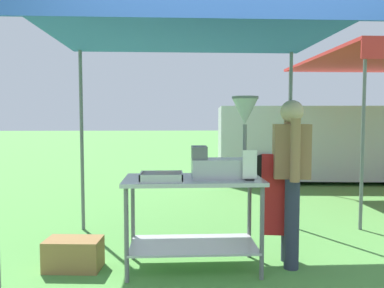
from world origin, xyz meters
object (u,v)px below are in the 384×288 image
at_px(vendor, 290,173).
at_px(van_silver, 322,142).
at_px(donut_cart, 193,203).
at_px(supply_crate, 74,254).
at_px(stall_canopy, 193,31).
at_px(donut_fryer, 227,149).
at_px(menu_sign, 250,167).
at_px(donut_tray, 162,178).

height_order(vendor, van_silver, van_silver).
distance_m(donut_cart, supply_crate, 1.24).
distance_m(stall_canopy, supply_crate, 2.40).
distance_m(supply_crate, van_silver, 6.86).
height_order(stall_canopy, donut_fryer, stall_canopy).
distance_m(donut_cart, donut_fryer, 0.61).
relative_size(menu_sign, van_silver, 0.06).
relative_size(donut_cart, donut_tray, 3.38).
distance_m(donut_fryer, van_silver, 6.02).
bearing_deg(menu_sign, donut_fryer, 137.21).
bearing_deg(donut_cart, vendor, 3.38).
bearing_deg(stall_canopy, donut_tray, -139.43).
xyz_separation_m(supply_crate, van_silver, (4.44, 5.18, 0.73)).
bearing_deg(donut_cart, stall_canopy, 90.00).
xyz_separation_m(donut_fryer, vendor, (0.63, 0.06, -0.25)).
xyz_separation_m(donut_fryer, menu_sign, (0.18, -0.17, -0.16)).
distance_m(stall_canopy, donut_fryer, 1.16).
height_order(donut_cart, menu_sign, menu_sign).
bearing_deg(van_silver, donut_tray, -123.76).
height_order(donut_cart, supply_crate, donut_cart).
bearing_deg(van_silver, donut_fryer, -119.70).
bearing_deg(vendor, stall_canopy, 177.48).
distance_m(donut_tray, menu_sign, 0.79).
xyz_separation_m(stall_canopy, donut_tray, (-0.29, -0.24, -1.36)).
distance_m(vendor, van_silver, 5.68).
distance_m(donut_fryer, supply_crate, 1.77).
relative_size(menu_sign, vendor, 0.17).
xyz_separation_m(stall_canopy, vendor, (0.95, -0.04, -1.35)).
bearing_deg(donut_cart, donut_fryer, -1.22).
xyz_separation_m(stall_canopy, supply_crate, (-1.14, -0.05, -2.11)).
relative_size(stall_canopy, donut_cart, 2.24).
xyz_separation_m(donut_tray, supply_crate, (-0.85, 0.19, -0.75)).
bearing_deg(vendor, menu_sign, -152.57).
xyz_separation_m(vendor, van_silver, (2.36, 5.17, -0.03)).
bearing_deg(vendor, van_silver, 65.47).
height_order(donut_cart, donut_tray, donut_tray).
bearing_deg(donut_tray, donut_cart, 27.20).
bearing_deg(stall_canopy, van_silver, 57.19).
bearing_deg(donut_cart, menu_sign, -19.18).
relative_size(supply_crate, van_silver, 0.11).
height_order(stall_canopy, van_silver, stall_canopy).
distance_m(donut_tray, supply_crate, 1.15).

